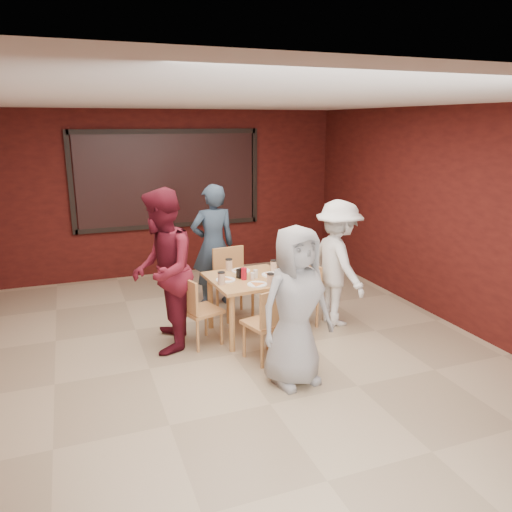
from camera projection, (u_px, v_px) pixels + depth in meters
name	position (u px, v px, depth m)	size (l,w,h in m)	color
floor	(233.00, 355.00, 5.74)	(7.00, 7.00, 0.00)	tan
window_blinds	(168.00, 179.00, 8.43)	(3.00, 0.02, 1.50)	black
dining_table	(249.00, 285.00, 6.14)	(1.00, 1.00, 0.89)	tan
chair_front	(269.00, 320.00, 5.47)	(0.51, 0.51, 0.86)	tan
chair_back	(232.00, 278.00, 6.81)	(0.50, 0.50, 0.94)	tan
chair_left	(196.00, 307.00, 5.86)	(0.52, 0.52, 0.85)	tan
chair_right	(305.00, 291.00, 6.48)	(0.45, 0.45, 0.82)	tan
diner_front	(296.00, 306.00, 4.94)	(0.80, 0.52, 1.64)	#9F9F9F
diner_back	(213.00, 245.00, 7.14)	(0.64, 0.42, 1.76)	#2D3E50
diner_left	(162.00, 271.00, 5.68)	(0.92, 0.72, 1.89)	maroon
diner_right	(338.00, 263.00, 6.44)	(1.06, 0.61, 1.64)	white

